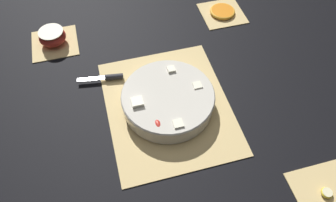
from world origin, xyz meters
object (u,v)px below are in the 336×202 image
fruit_salad_bowl (168,99)px  banana_coin_single (327,193)px  paring_knife (112,77)px  apple_half (52,37)px  orange_slice_whole (222,11)px

fruit_salad_bowl → banana_coin_single: size_ratio=9.19×
banana_coin_single → fruit_salad_bowl: bearing=40.5°
paring_knife → apple_half: bearing=37.3°
paring_knife → banana_coin_single: (-0.50, -0.44, -0.00)m
fruit_salad_bowl → apple_half: fruit_salad_bowl is taller
fruit_salad_bowl → apple_half: size_ratio=2.99×
orange_slice_whole → banana_coin_single: (-0.71, 0.00, -0.00)m
fruit_salad_bowl → paring_knife: fruit_salad_bowl is taller
apple_half → fruit_salad_bowl: bearing=-139.6°
paring_knife → orange_slice_whole: (0.21, -0.44, -0.00)m
paring_knife → fruit_salad_bowl: bearing=-135.4°
apple_half → banana_coin_single: (-0.71, -0.60, -0.02)m
fruit_salad_bowl → banana_coin_single: bearing=-139.5°
banana_coin_single → paring_knife: bearing=41.7°
paring_knife → apple_half: 0.27m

